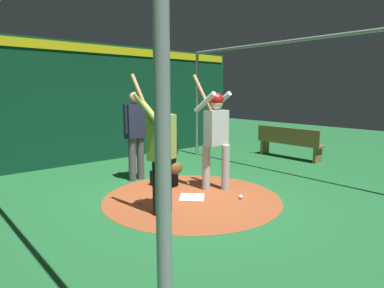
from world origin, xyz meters
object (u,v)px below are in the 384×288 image
Objects in this scene: baseball_0 at (189,183)px; baseball_2 at (140,201)px; umpire at (136,131)px; batter at (216,132)px; catcher at (165,167)px; home_plate at (192,197)px; bench at (289,142)px; baseball_1 at (241,197)px; visitor at (161,148)px.

baseball_0 is 1.00× the size of baseball_2.
batter is at bearing 25.66° from umpire.
home_plate is at bearing -5.42° from catcher.
batter is at bearing 18.61° from baseball_0.
batter is 2.23× the size of catcher.
bench is 5.10m from baseball_2.
baseball_0 is 1.25m from baseball_1.
baseball_0 is (1.01, 0.56, -0.98)m from umpire.
visitor is at bearing -20.83° from umpire.
baseball_1 is at bearing -68.53° from bench.
baseball_2 is at bearing 173.43° from visitor.
catcher reaches higher than baseball_2.
baseball_2 is (0.49, -5.06, -0.41)m from bench.
umpire reaches higher than home_plate.
umpire is (-0.77, -0.17, 0.65)m from catcher.
visitor reaches higher than catcher.
bench is at bearing 95.54° from baseball_2.
home_plate is at bearing -36.37° from baseball_0.
bench is (0.05, 4.15, 0.08)m from catcher.
catcher is 12.92× the size of baseball_2.
umpire is 2.01m from visitor.
batter is at bearing 36.23° from catcher.
home_plate is 5.68× the size of baseball_0.
catcher reaches higher than home_plate.
batter is 28.88× the size of baseball_1.
baseball_0 is at bearing -161.39° from batter.
bench is 25.55× the size of baseball_1.
baseball_2 is at bearing -99.36° from batter.
umpire is 24.53× the size of baseball_0.
visitor is at bearing -104.96° from baseball_1.
baseball_1 is at bearing -5.81° from batter.
umpire is at bearing 150.45° from baseball_2.
batter is 3.70m from bench.
baseball_0 and baseball_1 have the same top height.
umpire is 0.96× the size of bench.
visitor is 1.73m from baseball_1.
umpire is 2.55m from baseball_1.
baseball_1 is at bearing 18.83° from catcher.
baseball_0 is (0.24, 0.39, -0.33)m from catcher.
bench reaches higher than baseball_1.
home_plate is at bearing 96.39° from visitor.
visitor is at bearing -78.12° from bench.
baseball_1 reaches higher than home_plate.
visitor is 1.10× the size of bench.
baseball_1 is (0.69, -0.07, -1.06)m from batter.
bench is at bearing 79.22° from umpire.
umpire is 0.87× the size of visitor.
visitor reaches higher than bench.
baseball_2 reaches higher than home_plate.
baseball_1 is (0.60, 0.59, 0.03)m from home_plate.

